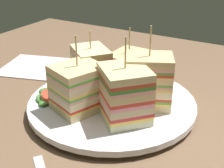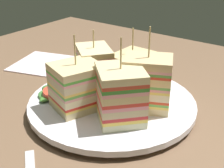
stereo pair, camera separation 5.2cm
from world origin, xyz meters
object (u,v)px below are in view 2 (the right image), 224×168
plate (112,104)px  sandwich_wedge_3 (147,83)px  sandwich_wedge_1 (77,86)px  sandwich_wedge_4 (133,71)px  sandwich_wedge_2 (120,94)px  sandwich_wedge_0 (94,68)px  napkin (45,63)px

plate → sandwich_wedge_3: size_ratio=2.11×
sandwich_wedge_1 → sandwich_wedge_4: 11.37cm
plate → sandwich_wedge_1: (3.10, 4.99, 4.34)cm
sandwich_wedge_3 → plate: bearing=-11.3°
plate → sandwich_wedge_2: (-4.40, 3.90, 4.75)cm
sandwich_wedge_3 → sandwich_wedge_4: (5.51, -4.42, -0.97)cm
plate → sandwich_wedge_4: bearing=-91.9°
sandwich_wedge_0 → sandwich_wedge_2: sandwich_wedge_2 is taller
sandwich_wedge_2 → napkin: (28.92, -11.28, -5.56)cm
sandwich_wedge_0 → sandwich_wedge_4: size_ratio=0.96×
sandwich_wedge_1 → sandwich_wedge_3: (-8.80, -6.45, 0.59)cm
sandwich_wedge_0 → sandwich_wedge_2: size_ratio=0.84×
plate → sandwich_wedge_2: bearing=138.5°
sandwich_wedge_4 → napkin: sandwich_wedge_4 is taller
plate → sandwich_wedge_1: size_ratio=2.32×
sandwich_wedge_4 → napkin: bearing=-91.4°
sandwich_wedge_1 → plate: bearing=-11.4°
sandwich_wedge_4 → sandwich_wedge_1: bearing=-14.7°
napkin → sandwich_wedge_3: bearing=168.9°
plate → sandwich_wedge_2: 7.56cm
plate → sandwich_wedge_4: (-0.19, -5.88, 3.96)cm
sandwich_wedge_3 → napkin: (30.22, -5.92, -5.74)cm
sandwich_wedge_1 → napkin: sandwich_wedge_1 is taller
plate → napkin: 25.62cm
sandwich_wedge_4 → sandwich_wedge_2: bearing=25.4°
sandwich_wedge_1 → sandwich_wedge_2: 7.60cm
sandwich_wedge_2 → sandwich_wedge_1: bearing=51.1°
plate → sandwich_wedge_4: size_ratio=2.52×
plate → napkin: size_ratio=2.14×
plate → sandwich_wedge_3: bearing=-165.7°
plate → sandwich_wedge_0: (5.49, -2.14, 4.44)cm
sandwich_wedge_2 → sandwich_wedge_4: (4.21, -9.78, -0.79)cm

